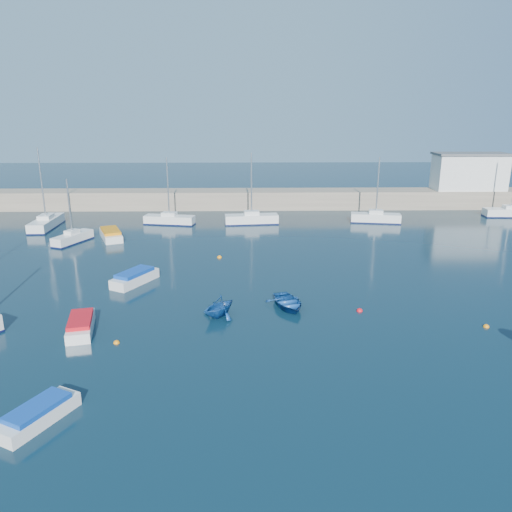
{
  "coord_description": "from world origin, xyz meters",
  "views": [
    {
      "loc": [
        -2.38,
        -26.15,
        14.03
      ],
      "look_at": [
        -1.57,
        15.74,
        1.6
      ],
      "focal_mm": 35.0,
      "sensor_mm": 36.0,
      "label": 1
    }
  ],
  "objects_px": {
    "sailboat_8": "(510,212)",
    "motorboat_3": "(38,414)",
    "sailboat_3": "(73,238)",
    "sailboat_6": "(252,219)",
    "sailboat_4": "(46,223)",
    "motorboat_0": "(81,325)",
    "sailboat_5": "(170,219)",
    "motorboat_1": "(135,277)",
    "dinghy_left": "(219,306)",
    "sailboat_7": "(376,218)",
    "dinghy_center": "(288,303)",
    "motorboat_2": "(111,234)",
    "harbor_office": "(469,172)"
  },
  "relations": [
    {
      "from": "sailboat_7",
      "to": "sailboat_8",
      "type": "bearing_deg",
      "value": -70.56
    },
    {
      "from": "sailboat_4",
      "to": "sailboat_6",
      "type": "height_order",
      "value": "sailboat_4"
    },
    {
      "from": "motorboat_3",
      "to": "sailboat_6",
      "type": "bearing_deg",
      "value": 103.11
    },
    {
      "from": "sailboat_3",
      "to": "sailboat_6",
      "type": "xyz_separation_m",
      "value": [
        19.5,
        8.9,
        0.09
      ]
    },
    {
      "from": "sailboat_7",
      "to": "motorboat_1",
      "type": "height_order",
      "value": "sailboat_7"
    },
    {
      "from": "harbor_office",
      "to": "sailboat_5",
      "type": "xyz_separation_m",
      "value": [
        -42.09,
        -10.5,
        -4.49
      ]
    },
    {
      "from": "sailboat_8",
      "to": "motorboat_0",
      "type": "relative_size",
      "value": 2.02
    },
    {
      "from": "sailboat_4",
      "to": "dinghy_center",
      "type": "xyz_separation_m",
      "value": [
        27.43,
        -25.97,
        -0.25
      ]
    },
    {
      "from": "motorboat_0",
      "to": "motorboat_3",
      "type": "bearing_deg",
      "value": -95.35
    },
    {
      "from": "sailboat_6",
      "to": "dinghy_left",
      "type": "bearing_deg",
      "value": 169.1
    },
    {
      "from": "motorboat_1",
      "to": "dinghy_left",
      "type": "relative_size",
      "value": 1.63
    },
    {
      "from": "sailboat_8",
      "to": "motorboat_3",
      "type": "xyz_separation_m",
      "value": [
        -45.27,
        -45.08,
        -0.18
      ]
    },
    {
      "from": "motorboat_1",
      "to": "dinghy_left",
      "type": "xyz_separation_m",
      "value": [
        7.38,
        -7.03,
        0.24
      ]
    },
    {
      "from": "sailboat_4",
      "to": "sailboat_5",
      "type": "distance_m",
      "value": 14.82
    },
    {
      "from": "sailboat_5",
      "to": "motorboat_1",
      "type": "relative_size",
      "value": 1.77
    },
    {
      "from": "motorboat_0",
      "to": "motorboat_3",
      "type": "height_order",
      "value": "motorboat_0"
    },
    {
      "from": "sailboat_5",
      "to": "motorboat_2",
      "type": "relative_size",
      "value": 1.49
    },
    {
      "from": "motorboat_0",
      "to": "motorboat_2",
      "type": "distance_m",
      "value": 24.62
    },
    {
      "from": "sailboat_5",
      "to": "sailboat_7",
      "type": "distance_m",
      "value": 26.19
    },
    {
      "from": "harbor_office",
      "to": "sailboat_5",
      "type": "height_order",
      "value": "sailboat_5"
    },
    {
      "from": "motorboat_2",
      "to": "dinghy_center",
      "type": "bearing_deg",
      "value": -71.0
    },
    {
      "from": "sailboat_5",
      "to": "sailboat_7",
      "type": "height_order",
      "value": "sailboat_5"
    },
    {
      "from": "motorboat_1",
      "to": "dinghy_center",
      "type": "distance_m",
      "value": 13.53
    },
    {
      "from": "sailboat_4",
      "to": "motorboat_0",
      "type": "height_order",
      "value": "sailboat_4"
    },
    {
      "from": "sailboat_3",
      "to": "sailboat_4",
      "type": "height_order",
      "value": "sailboat_4"
    },
    {
      "from": "sailboat_7",
      "to": "harbor_office",
      "type": "bearing_deg",
      "value": -47.87
    },
    {
      "from": "sailboat_4",
      "to": "dinghy_left",
      "type": "height_order",
      "value": "sailboat_4"
    },
    {
      "from": "sailboat_7",
      "to": "dinghy_center",
      "type": "distance_m",
      "value": 31.2
    },
    {
      "from": "harbor_office",
      "to": "motorboat_2",
      "type": "relative_size",
      "value": 1.79
    },
    {
      "from": "motorboat_1",
      "to": "motorboat_2",
      "type": "relative_size",
      "value": 0.84
    },
    {
      "from": "harbor_office",
      "to": "dinghy_left",
      "type": "distance_m",
      "value": 52.69
    },
    {
      "from": "sailboat_4",
      "to": "dinghy_center",
      "type": "height_order",
      "value": "sailboat_4"
    },
    {
      "from": "harbor_office",
      "to": "motorboat_3",
      "type": "relative_size",
      "value": 2.41
    },
    {
      "from": "sailboat_6",
      "to": "motorboat_0",
      "type": "bearing_deg",
      "value": 154.03
    },
    {
      "from": "sailboat_5",
      "to": "sailboat_6",
      "type": "relative_size",
      "value": 0.94
    },
    {
      "from": "sailboat_4",
      "to": "sailboat_5",
      "type": "relative_size",
      "value": 1.16
    },
    {
      "from": "sailboat_8",
      "to": "harbor_office",
      "type": "bearing_deg",
      "value": 27.38
    },
    {
      "from": "sailboat_4",
      "to": "dinghy_left",
      "type": "bearing_deg",
      "value": -51.93
    },
    {
      "from": "sailboat_6",
      "to": "sailboat_8",
      "type": "xyz_separation_m",
      "value": [
        34.94,
        3.71,
        -0.05
      ]
    },
    {
      "from": "harbor_office",
      "to": "sailboat_7",
      "type": "height_order",
      "value": "sailboat_7"
    },
    {
      "from": "sailboat_3",
      "to": "sailboat_6",
      "type": "height_order",
      "value": "sailboat_6"
    },
    {
      "from": "dinghy_center",
      "to": "sailboat_4",
      "type": "bearing_deg",
      "value": 120.55
    },
    {
      "from": "sailboat_3",
      "to": "dinghy_left",
      "type": "xyz_separation_m",
      "value": [
        16.91,
        -20.27,
        0.19
      ]
    },
    {
      "from": "harbor_office",
      "to": "sailboat_6",
      "type": "distance_m",
      "value": 33.76
    },
    {
      "from": "motorboat_2",
      "to": "dinghy_left",
      "type": "relative_size",
      "value": 1.94
    },
    {
      "from": "motorboat_0",
      "to": "sailboat_8",
      "type": "bearing_deg",
      "value": 24.99
    },
    {
      "from": "sailboat_4",
      "to": "sailboat_7",
      "type": "bearing_deg",
      "value": 1.82
    },
    {
      "from": "sailboat_4",
      "to": "sailboat_6",
      "type": "distance_m",
      "value": 25.11
    },
    {
      "from": "sailboat_3",
      "to": "harbor_office",
      "type": "bearing_deg",
      "value": 43.5
    },
    {
      "from": "sailboat_3",
      "to": "motorboat_2",
      "type": "distance_m",
      "value": 4.05
    }
  ]
}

